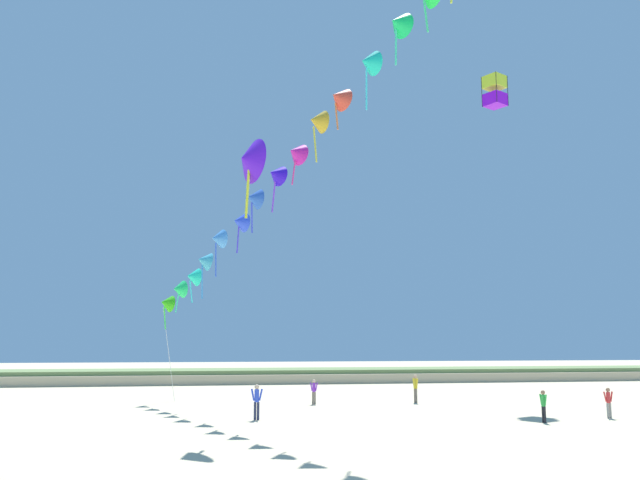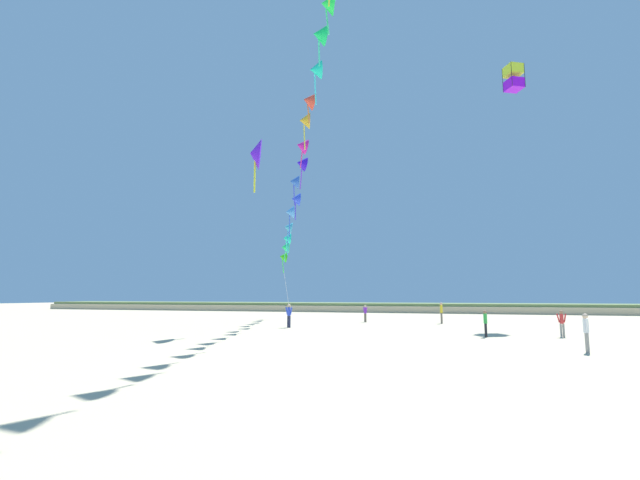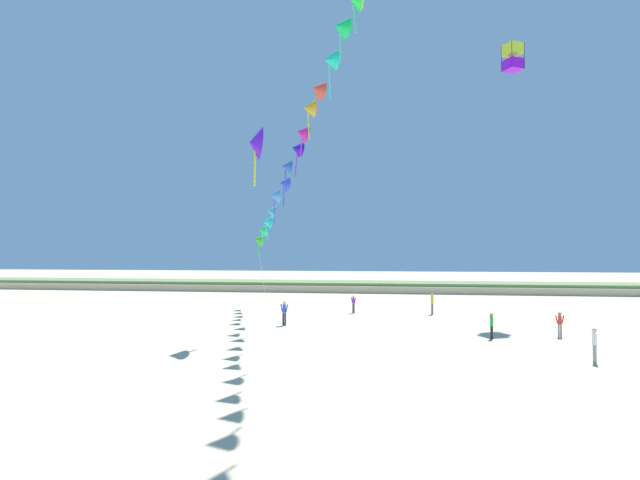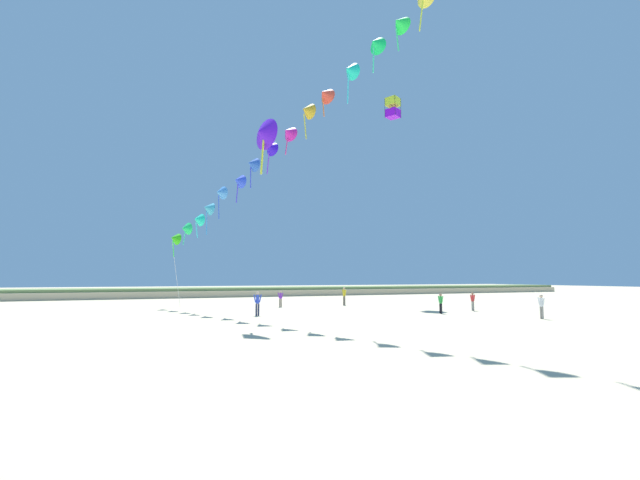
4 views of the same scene
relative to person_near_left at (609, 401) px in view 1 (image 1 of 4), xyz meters
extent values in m
plane|color=beige|center=(-12.41, -10.56, -0.87)|extent=(240.00, 240.00, 0.00)
cube|color=#BFAE8B|center=(-12.41, 35.20, -0.43)|extent=(120.00, 8.80, 0.88)
cube|color=#6B844C|center=(-12.41, 35.20, 0.13)|extent=(120.00, 7.48, 0.50)
cylinder|color=gray|center=(0.07, 0.00, -0.49)|extent=(0.11, 0.11, 0.76)
cylinder|color=gray|center=(-0.07, 0.00, -0.49)|extent=(0.11, 0.11, 0.76)
cylinder|color=red|center=(0.00, 0.00, 0.16)|extent=(0.20, 0.20, 0.54)
cylinder|color=red|center=(0.17, 0.00, 0.20)|extent=(0.18, 0.08, 0.51)
cylinder|color=red|center=(-0.17, 0.00, 0.20)|extent=(0.18, 0.08, 0.51)
sphere|color=#9E7051|center=(0.00, 0.00, 0.53)|extent=(0.20, 0.20, 0.20)
cylinder|color=#282D4C|center=(-17.33, 2.29, -0.44)|extent=(0.13, 0.13, 0.86)
cylinder|color=#282D4C|center=(-17.48, 2.32, -0.44)|extent=(0.13, 0.13, 0.86)
cylinder|color=blue|center=(-17.41, 2.31, 0.30)|extent=(0.23, 0.23, 0.61)
cylinder|color=blue|center=(-17.22, 2.26, 0.35)|extent=(0.22, 0.13, 0.58)
cylinder|color=blue|center=(-17.60, 2.35, 0.35)|extent=(0.22, 0.13, 0.58)
sphere|color=beige|center=(-17.41, 2.31, 0.73)|extent=(0.23, 0.23, 0.23)
cylinder|color=#726656|center=(-13.29, 10.31, -0.49)|extent=(0.11, 0.11, 0.76)
cylinder|color=#726656|center=(-13.17, 10.24, -0.49)|extent=(0.11, 0.11, 0.76)
cylinder|color=purple|center=(-13.23, 10.27, 0.16)|extent=(0.20, 0.20, 0.54)
cylinder|color=purple|center=(-13.38, 10.37, 0.20)|extent=(0.19, 0.16, 0.51)
cylinder|color=purple|center=(-13.09, 10.18, 0.20)|extent=(0.19, 0.16, 0.51)
sphere|color=beige|center=(-13.23, 10.27, 0.54)|extent=(0.21, 0.21, 0.21)
cylinder|color=#726656|center=(-6.76, 10.30, -0.43)|extent=(0.13, 0.13, 0.88)
cylinder|color=#726656|center=(-6.72, 10.15, -0.43)|extent=(0.13, 0.13, 0.88)
cylinder|color=yellow|center=(-6.74, 10.22, 0.32)|extent=(0.23, 0.23, 0.62)
cylinder|color=yellow|center=(-6.79, 10.42, 0.37)|extent=(0.14, 0.22, 0.59)
cylinder|color=yellow|center=(-6.70, 10.03, 0.37)|extent=(0.14, 0.22, 0.59)
sphere|color=tan|center=(-6.74, 10.22, 0.76)|extent=(0.24, 0.24, 0.24)
cylinder|color=black|center=(-4.16, -1.12, -0.49)|extent=(0.11, 0.11, 0.76)
cylinder|color=black|center=(-4.14, -1.26, -0.49)|extent=(0.11, 0.11, 0.76)
cylinder|color=green|center=(-4.15, -1.19, 0.16)|extent=(0.20, 0.20, 0.54)
cylinder|color=green|center=(-4.18, -1.02, 0.20)|extent=(0.10, 0.19, 0.51)
cylinder|color=green|center=(-4.12, -1.36, 0.20)|extent=(0.10, 0.19, 0.51)
sphere|color=#9E7051|center=(-4.15, -1.19, 0.54)|extent=(0.21, 0.21, 0.21)
cone|color=#35CA17|center=(-22.44, 13.74, 5.45)|extent=(1.31, 1.39, 1.20)
cylinder|color=#39E545|center=(-22.51, 13.87, 4.49)|extent=(0.20, 0.23, 1.48)
cone|color=#20DF68|center=(-21.63, 12.17, 6.24)|extent=(1.20, 1.32, 1.12)
cylinder|color=#39E5A3|center=(-21.70, 12.31, 5.39)|extent=(0.23, 0.20, 1.27)
cone|color=#1FE7B8|center=(-20.76, 10.42, 6.89)|extent=(1.19, 1.33, 1.15)
cylinder|color=#39E4E5|center=(-20.83, 10.55, 5.98)|extent=(0.24, 0.11, 1.38)
cone|color=#3EB0CF|center=(-20.11, 9.04, 7.72)|extent=(1.23, 1.35, 1.22)
cylinder|color=#3997E5|center=(-20.18, 9.18, 6.48)|extent=(0.13, 0.13, 2.05)
cone|color=#4290E4|center=(-19.37, 7.46, 8.83)|extent=(1.18, 1.32, 1.13)
cylinder|color=blue|center=(-19.44, 7.59, 7.61)|extent=(0.12, 0.18, 2.00)
cone|color=blue|center=(-18.21, 5.77, 9.55)|extent=(1.19, 1.33, 1.13)
cylinder|color=#4539E5|center=(-18.28, 5.91, 8.57)|extent=(0.15, 0.26, 1.53)
cone|color=blue|center=(-17.60, 3.77, 10.50)|extent=(1.15, 1.32, 1.15)
cylinder|color=blue|center=(-17.67, 3.91, 9.46)|extent=(0.13, 0.15, 1.65)
cone|color=#2E11DB|center=(-16.57, 2.52, 11.53)|extent=(1.33, 1.40, 1.20)
cylinder|color=#7B39E5|center=(-16.64, 2.65, 10.43)|extent=(0.23, 0.09, 1.78)
cone|color=#CE1E9F|center=(-15.82, 0.40, 12.13)|extent=(1.34, 1.40, 1.20)
cylinder|color=#E5398E|center=(-15.88, 0.53, 11.22)|extent=(0.24, 0.10, 1.37)
cone|color=gold|center=(-15.03, -1.25, 13.26)|extent=(1.05, 1.28, 1.11)
cylinder|color=yellow|center=(-15.10, -1.12, 12.15)|extent=(0.20, 0.20, 1.78)
cone|color=#E5422F|center=(-14.28, -2.67, 13.94)|extent=(1.31, 1.39, 1.20)
cylinder|color=orange|center=(-14.35, -2.54, 13.09)|extent=(0.19, 0.10, 1.26)
cone|color=#16D0B0|center=(-13.29, -4.37, 14.99)|extent=(1.12, 1.31, 1.13)
cylinder|color=#39D9E5|center=(-13.36, -4.24, 13.83)|extent=(0.11, 0.28, 1.89)
cone|color=#11CD5D|center=(-12.49, -6.24, 15.95)|extent=(1.20, 1.33, 1.13)
cylinder|color=#39E5A8|center=(-12.55, -6.10, 14.97)|extent=(0.08, 0.20, 1.53)
cylinder|color=#39E587|center=(-11.69, -7.42, 15.78)|extent=(0.23, 0.10, 1.40)
cylinder|color=silver|center=(-22.19, 14.09, 2.15)|extent=(0.94, 0.37, 6.05)
cone|color=#5C17E8|center=(-18.31, -2.03, 10.99)|extent=(1.63, 2.25, 2.14)
cone|color=yellow|center=(-18.31, -2.03, 11.01)|extent=(0.94, 1.26, 1.18)
cylinder|color=yellow|center=(-18.31, -2.03, 9.51)|extent=(0.22, 0.32, 2.36)
cube|color=#850FE6|center=(0.15, 11.80, 20.05)|extent=(1.74, 1.74, 0.91)
cube|color=#C8E52D|center=(0.15, 11.80, 21.38)|extent=(1.74, 1.74, 0.91)
cylinder|color=black|center=(0.42, 12.66, 20.72)|extent=(0.04, 0.04, 2.24)
cylinder|color=black|center=(-0.72, 12.06, 20.72)|extent=(0.04, 0.04, 2.24)
cylinder|color=black|center=(-0.12, 10.93, 20.72)|extent=(0.04, 0.04, 2.24)
cylinder|color=black|center=(1.02, 11.53, 20.72)|extent=(0.04, 0.04, 2.24)
camera|label=1|loc=(-20.26, -31.60, 2.82)|focal=38.00mm
camera|label=2|loc=(-6.08, -27.52, 1.48)|focal=24.00mm
camera|label=3|loc=(-9.75, -31.77, 4.15)|focal=28.00mm
camera|label=4|loc=(-25.03, -27.79, 1.85)|focal=24.00mm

